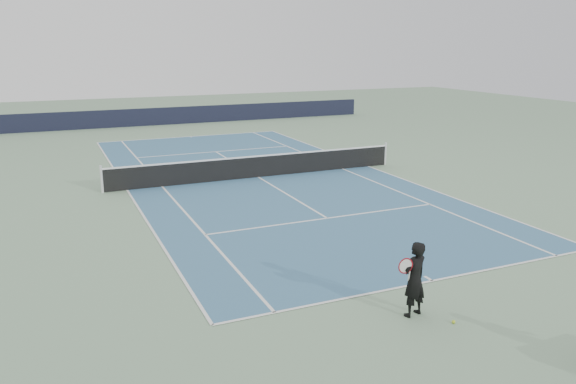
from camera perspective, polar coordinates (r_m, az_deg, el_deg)
name	(u,v)px	position (r m, az deg, el deg)	size (l,w,h in m)	color
ground	(258,177)	(24.10, -3.03, 1.49)	(80.00, 80.00, 0.00)	gray
court_surface	(258,177)	(24.10, -3.03, 1.51)	(10.97, 23.77, 0.01)	#3A678A
tennis_net	(258,166)	(23.99, -3.05, 2.66)	(12.90, 0.10, 1.07)	silver
windscreen_far	(169,116)	(40.99, -11.98, 7.57)	(30.00, 0.25, 1.20)	black
tennis_player	(414,279)	(12.07, 12.72, -8.62)	(0.80, 0.58, 1.64)	black
tennis_ball	(454,322)	(12.27, 16.47, -12.53)	(0.07, 0.07, 0.07)	#C2D62B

